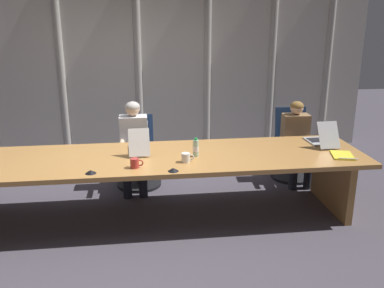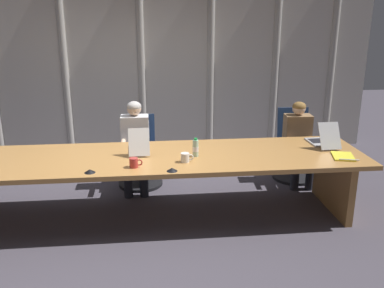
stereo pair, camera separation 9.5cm
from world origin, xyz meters
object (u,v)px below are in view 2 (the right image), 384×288
Objects in this scene: conference_mic_middle at (90,171)px; laptop_center at (322,140)px; coffee_mug_far at (185,158)px; spiral_notepad at (343,156)px; coffee_mug_near at (134,163)px; laptop_left_mid at (139,147)px; office_chair_center at (294,153)px; person_center at (299,138)px; office_chair_left_mid at (140,159)px; conference_mic_left_side at (172,169)px; person_left_mid at (135,141)px; water_bottle_primary at (196,148)px.

laptop_center is at bearing 13.69° from conference_mic_middle.
coffee_mug_far reaches higher than spiral_notepad.
coffee_mug_near is 2.28m from spiral_notepad.
office_chair_center is (2.16, 0.86, -0.43)m from laptop_left_mid.
coffee_mug_far is (-1.66, -1.26, 0.43)m from office_chair_center.
laptop_center reaches higher than coffee_mug_far.
coffee_mug_near reaches higher than conference_mic_middle.
person_center reaches higher than coffee_mug_near.
office_chair_left_mid is 2.66× the size of spiral_notepad.
spiral_notepad is at bearing 8.34° from person_center.
coffee_mug_near is at bearing 101.49° from laptop_center.
office_chair_center reaches higher than office_chair_left_mid.
conference_mic_left_side is 1.91m from spiral_notepad.
laptop_left_mid is 0.52m from coffee_mug_near.
laptop_left_mid is 0.91× the size of laptop_center.
person_left_mid is at bearing 91.10° from coffee_mug_near.
office_chair_left_mid is at bearing -90.70° from person_center.
office_chair_left_mid is at bearing -87.93° from office_chair_center.
laptop_left_mid is 4.29× the size of conference_mic_left_side.
office_chair_center is 1.35m from spiral_notepad.
coffee_mug_far is at bearing -50.79° from office_chair_center.
laptop_left_mid is 2.25m from person_center.
office_chair_center is 7.24× the size of coffee_mug_near.
office_chair_center is 8.90× the size of conference_mic_left_side.
person_center is 1.79m from water_bottle_primary.
laptop_left_mid reaches higher than conference_mic_middle.
person_left_mid is at bearing 3.34° from laptop_left_mid.
water_bottle_primary is 1.54× the size of coffee_mug_near.
water_bottle_primary is (-1.53, -1.09, 0.47)m from office_chair_center.
person_left_mid is at bearing -83.80° from office_chair_center.
office_chair_center is 7.14× the size of coffee_mug_far.
office_chair_center is at bearing 37.23° from coffee_mug_far.
spiral_notepad is at bearing 5.29° from office_chair_center.
laptop_left_mid reaches higher than conference_mic_left_side.
spiral_notepad is at bearing 6.89° from conference_mic_left_side.
office_chair_center is at bearing 178.43° from person_center.
person_center is at bearing 109.52° from spiral_notepad.
office_chair_center is 1.94m from water_bottle_primary.
office_chair_left_mid is at bearing -0.82° from laptop_left_mid.
conference_mic_middle is 0.31× the size of spiral_notepad.
person_center is 2.50m from coffee_mug_near.
person_center is (2.16, -0.17, 0.28)m from office_chair_left_mid.
person_center is (-0.04, 0.66, -0.17)m from laptop_center.
coffee_mug_near is (0.02, -1.21, 0.13)m from person_left_mid.
laptop_left_mid reaches higher than water_bottle_primary.
person_left_mid reaches higher than coffee_mug_far.
laptop_center reaches higher than spiral_notepad.
office_chair_center is 2.40m from conference_mic_left_side.
laptop_left_mid is at bearing 5.43° from person_left_mid.
person_left_mid is at bearing 116.99° from coffee_mug_far.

